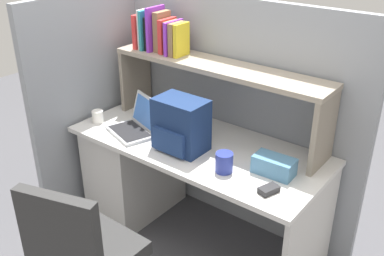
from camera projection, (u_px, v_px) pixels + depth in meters
The scene contains 12 objects.
ground_plane at pixel (196, 237), 3.03m from camera, with size 8.00×8.00×0.00m, color #4C4C51.
desk at pixel (152, 168), 3.07m from camera, with size 1.60×0.70×0.73m.
cubicle_partition_rear at pixel (232, 116), 2.96m from camera, with size 1.84×0.05×1.55m, color gray.
cubicle_partition_left at pixel (97, 105), 3.12m from camera, with size 0.05×1.06×1.55m, color gray.
overhead_hutch at pixel (217, 79), 2.70m from camera, with size 1.44×0.28×0.45m.
reference_books_on_shelf at pixel (161, 33), 2.85m from camera, with size 0.36×0.18×0.28m.
laptop at pixel (137, 125), 2.82m from camera, with size 0.38×0.34×0.22m.
backpack at pixel (180, 125), 2.58m from camera, with size 0.30×0.22×0.31m.
computer_mouse at pixel (269, 190), 2.23m from camera, with size 0.06×0.10×0.03m, color #262628.
paper_cup at pixel (98, 116), 2.96m from camera, with size 0.08×0.08×0.08m, color white.
tissue_box at pixel (274, 166), 2.37m from camera, with size 0.22×0.12×0.10m, color teal.
snack_canister at pixel (224, 162), 2.39m from camera, with size 0.10×0.10×0.11m, color navy.
Camera 1 is at (1.44, -1.91, 2.01)m, focal length 41.57 mm.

